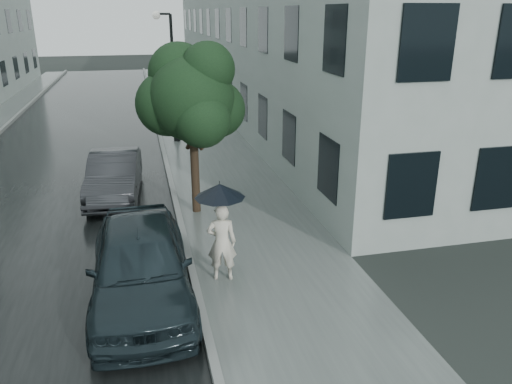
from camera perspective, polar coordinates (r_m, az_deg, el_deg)
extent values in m
plane|color=black|center=(9.65, 3.31, -12.65)|extent=(120.00, 120.00, 0.00)
cube|color=slate|center=(20.61, -5.56, 5.25)|extent=(3.50, 60.00, 0.01)
cube|color=slate|center=(20.44, -10.66, 5.08)|extent=(0.15, 60.00, 0.15)
cube|color=black|center=(20.62, -20.41, 4.07)|extent=(6.85, 60.00, 0.00)
cube|color=#8D9A96|center=(28.41, 2.94, 18.49)|extent=(7.00, 36.00, 9.00)
cube|color=black|center=(27.64, -4.38, 18.43)|extent=(0.08, 32.40, 7.20)
cube|color=black|center=(38.61, -26.32, 16.20)|extent=(0.08, 16.20, 6.40)
imported|color=beige|center=(10.10, -3.94, -5.75)|extent=(0.65, 0.49, 1.63)
cylinder|color=black|center=(9.87, -4.10, -2.74)|extent=(0.02, 0.02, 0.78)
cone|color=black|center=(9.68, -4.17, 0.15)|extent=(1.32, 1.32, 0.28)
cylinder|color=black|center=(9.63, -4.20, 1.05)|extent=(0.02, 0.02, 0.08)
cylinder|color=black|center=(10.04, -4.04, -4.94)|extent=(0.03, 0.03, 0.06)
cylinder|color=#332619|center=(13.52, -6.98, 2.26)|extent=(0.23, 0.23, 2.25)
sphere|color=#19381A|center=(13.06, -7.34, 10.52)|extent=(2.19, 2.19, 2.19)
sphere|color=#19381A|center=(13.45, -4.49, 9.43)|extent=(1.51, 1.51, 1.51)
sphere|color=#19381A|center=(13.37, -10.03, 9.89)|extent=(1.69, 1.69, 1.69)
sphere|color=#19381A|center=(12.58, -6.20, 8.23)|extent=(1.42, 1.42, 1.42)
sphere|color=#19381A|center=(13.45, -8.80, 13.27)|extent=(1.60, 1.60, 1.60)
sphere|color=#19381A|center=(12.85, -5.51, 13.84)|extent=(1.36, 1.36, 1.36)
cylinder|color=black|center=(21.20, -9.37, 12.52)|extent=(0.12, 0.12, 5.11)
cylinder|color=black|center=(21.64, -9.01, 6.06)|extent=(0.28, 0.28, 0.20)
cylinder|color=black|center=(21.07, -10.49, 19.39)|extent=(0.51, 0.18, 0.08)
sphere|color=silver|center=(21.11, -11.34, 19.20)|extent=(0.32, 0.32, 0.32)
imported|color=black|center=(9.60, -13.07, -8.02)|extent=(1.84, 4.54, 1.54)
imported|color=#25272A|center=(15.27, -15.87, 1.86)|extent=(1.64, 4.04, 1.30)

